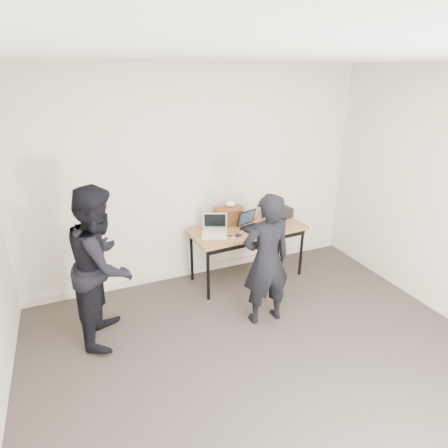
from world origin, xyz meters
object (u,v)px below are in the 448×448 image
laptop_center (251,225)px  person_observer (102,265)px  desk (248,233)px  laptop_right (274,215)px  leather_satchel (229,216)px  laptop_beige (215,231)px  person_typist (266,260)px  equipment_box (283,212)px

laptop_center → person_observer: size_ratio=0.22×
desk → laptop_right: size_ratio=3.77×
laptop_center → leather_satchel: 0.33m
laptop_beige → leather_satchel: size_ratio=1.11×
laptop_center → person_typist: 0.94m
equipment_box → person_observer: (-2.49, -0.67, 0.04)m
equipment_box → laptop_center: bearing=-161.8°
laptop_center → laptop_right: 0.49m
laptop_right → desk: bearing=165.5°
laptop_beige → person_observer: size_ratio=0.25×
laptop_center → person_typist: bearing=-124.1°
desk → laptop_center: (0.04, -0.00, 0.11)m
laptop_center → equipment_box: 0.62m
laptop_beige → laptop_right: size_ratio=0.99×
laptop_center → leather_satchel: (-0.22, 0.23, 0.08)m
leather_satchel → person_observer: bearing=-155.6°
laptop_center → person_observer: bearing=176.6°
person_typist → laptop_beige: bearing=-73.1°
laptop_beige → equipment_box: 1.11m
leather_satchel → laptop_right: bearing=-2.7°
laptop_center → laptop_beige: bearing=162.3°
leather_satchel → equipment_box: size_ratio=1.62×
laptop_beige → person_observer: 1.48m
leather_satchel → person_typist: 1.14m
person_observer → desk: bearing=-57.4°
laptop_center → leather_satchel: bearing=115.7°
desk → laptop_beige: laptop_beige is taller
laptop_center → equipment_box: size_ratio=1.61×
laptop_right → equipment_box: 0.14m
desk → laptop_beige: (-0.47, -0.00, 0.11)m
laptop_beige → laptop_right: laptop_beige is taller
equipment_box → person_observer: size_ratio=0.14×
desk → laptop_right: laptop_right is taller
desk → equipment_box: size_ratio=6.83×
laptop_beige → person_typist: bearing=-52.3°
desk → person_observer: person_observer is taller
person_typist → equipment_box: bearing=-126.0°
person_observer → person_typist: bearing=-86.3°
person_typist → leather_satchel: bearing=-90.4°
laptop_beige → desk: bearing=23.2°
laptop_beige → laptop_right: bearing=33.6°
laptop_right → leather_satchel: 0.67m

